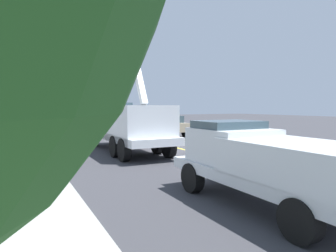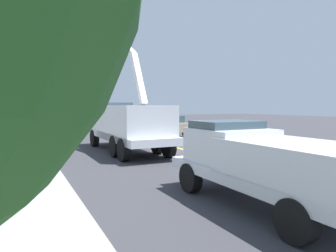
# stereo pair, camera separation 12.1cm
# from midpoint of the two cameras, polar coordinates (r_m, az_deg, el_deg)

# --- Properties ---
(ground) EXTENTS (120.00, 120.00, 0.00)m
(ground) POSITION_cam_midpoint_polar(r_m,az_deg,el_deg) (17.95, 2.21, -4.19)
(ground) COLOR #38383D
(sidewalk_far_side) EXTENTS (60.10, 6.25, 0.12)m
(sidewalk_far_side) POSITION_cam_midpoint_polar(r_m,az_deg,el_deg) (15.77, -27.62, -5.50)
(sidewalk_far_side) COLOR #9E9E99
(sidewalk_far_side) RESTS_ON ground
(lane_centre_stripe) EXTENTS (49.96, 2.37, 0.01)m
(lane_centre_stripe) POSITION_cam_midpoint_polar(r_m,az_deg,el_deg) (17.95, 2.21, -4.17)
(lane_centre_stripe) COLOR yellow
(lane_centre_stripe) RESTS_ON ground
(utility_bucket_truck) EXTENTS (8.30, 2.88, 7.20)m
(utility_bucket_truck) POSITION_cam_midpoint_polar(r_m,az_deg,el_deg) (16.87, -7.68, 0.78)
(utility_bucket_truck) COLOR silver
(utility_bucket_truck) RESTS_ON ground
(service_pickup_truck) EXTENTS (5.69, 2.39, 2.06)m
(service_pickup_truck) POSITION_cam_midpoint_polar(r_m,az_deg,el_deg) (7.89, 17.82, -6.37)
(service_pickup_truck) COLOR silver
(service_pickup_truck) RESTS_ON ground
(passing_minivan) EXTENTS (4.88, 2.12, 1.69)m
(passing_minivan) POSITION_cam_midpoint_polar(r_m,az_deg,el_deg) (25.51, -0.14, 0.37)
(passing_minivan) COLOR tan
(passing_minivan) RESTS_ON ground
(traffic_cone_mid_front) EXTENTS (0.40, 0.40, 0.79)m
(traffic_cone_mid_front) POSITION_cam_midpoint_polar(r_m,az_deg,el_deg) (13.82, 6.96, -4.98)
(traffic_cone_mid_front) COLOR black
(traffic_cone_mid_front) RESTS_ON ground
(traffic_cone_mid_rear) EXTENTS (0.40, 0.40, 0.85)m
(traffic_cone_mid_rear) POSITION_cam_midpoint_polar(r_m,az_deg,el_deg) (21.51, -6.86, -1.77)
(traffic_cone_mid_rear) COLOR black
(traffic_cone_mid_rear) RESTS_ON ground
(traffic_signal_mast) EXTENTS (6.67, 0.68, 8.42)m
(traffic_signal_mast) POSITION_cam_midpoint_polar(r_m,az_deg,el_deg) (17.24, -24.67, 14.53)
(traffic_signal_mast) COLOR gray
(traffic_signal_mast) RESTS_ON ground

